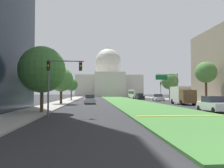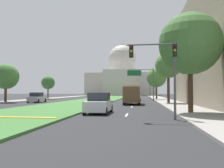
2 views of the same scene
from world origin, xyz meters
The scene contains 21 objects.
ground_plane centered at (0.00, 56.03, 0.00)m, with size 260.00×260.00×0.00m, color #2B2B2D.
grass_median centered at (0.00, 50.42, 0.07)m, with size 8.77×100.85×0.14m, color #427A38.
median_curb_nose centered at (0.00, 12.62, 0.16)m, with size 7.90×0.50×0.04m, color gold.
lane_dashes_right centered at (8.26, 51.11, 0.00)m, with size 0.16×77.74×0.01m.
sidewalk_left centered at (-14.13, 44.82, 0.07)m, with size 4.00×100.85×0.15m, color #9E9991.
sidewalk_right centered at (14.13, 44.82, 0.07)m, with size 4.00×100.85×0.15m, color #9E9991.
capitol_building centered at (0.00, 111.30, 8.56)m, with size 33.00×27.75×26.01m.
traffic_light_near_left centered at (-10.79, 14.22, 3.80)m, with size 3.34×0.35×5.20m.
traffic_light_far_right centered at (11.63, 56.45, 3.31)m, with size 0.28×0.35×5.20m.
overhead_guide_sign centered at (9.92, 44.16, 4.63)m, with size 5.27×0.20×6.50m.
street_tree_left_near centered at (-12.97, 17.64, 4.57)m, with size 4.89×4.89×7.03m.
street_tree_left_mid centered at (-13.41, 34.37, 4.43)m, with size 4.34×4.34×6.62m.
street_tree_right_mid centered at (13.58, 34.22, 5.90)m, with size 4.01×4.01×7.95m.
street_tree_left_far centered at (-13.35, 51.98, 4.05)m, with size 3.27×3.27×5.71m.
street_tree_right_far centered at (12.99, 52.63, 5.14)m, with size 4.57×4.57×7.44m.
sedan_lead_stopped centered at (5.78, 17.78, 0.82)m, with size 1.93×4.21×1.77m.
sedan_midblock centered at (-8.31, 35.42, 0.80)m, with size 2.15×4.23×1.71m.
sedan_distant centered at (8.31, 47.66, 0.79)m, with size 2.11×4.35×1.69m.
sedan_far_horizon centered at (5.66, 57.35, 0.85)m, with size 2.09×4.44×1.82m.
box_truck_delivery centered at (8.09, 32.22, 1.68)m, with size 2.40×6.40×3.20m.
city_bus centered at (5.78, 65.78, 1.77)m, with size 2.62×11.00×2.95m.
Camera 1 is at (-7.53, -6.25, 2.24)m, focal length 35.79 mm.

